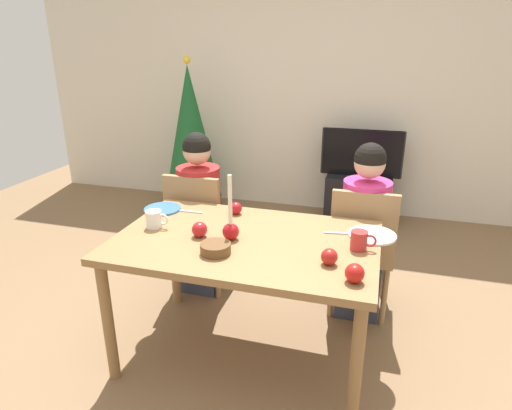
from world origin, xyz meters
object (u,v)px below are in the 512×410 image
person_left_child (200,216)px  apple_by_left_plate (200,229)px  person_right_child (363,235)px  candle_centerpiece (231,227)px  mug_left (155,219)px  bowl_walnuts (216,248)px  chair_right (362,245)px  plate_left (163,209)px  christmas_tree (191,134)px  mug_right (360,240)px  apple_far_edge (355,273)px  chair_left (199,225)px  apple_near_candle (236,208)px  plate_right (372,235)px  dining_table (246,252)px  apple_by_right_mug (329,257)px  tv_stand (358,198)px  tv (362,153)px

person_left_child → apple_by_left_plate: size_ratio=13.92×
person_right_child → candle_centerpiece: person_right_child is taller
mug_left → bowl_walnuts: (0.45, -0.21, -0.02)m
chair_right → plate_left: 1.29m
christmas_tree → apple_by_left_plate: size_ratio=19.12×
mug_right → bowl_walnuts: 0.73m
person_right_child → apple_far_edge: (-0.00, -0.94, 0.22)m
apple_by_left_plate → apple_far_edge: apple_far_edge is taller
chair_left → christmas_tree: (-0.73, 1.53, 0.32)m
chair_right → person_right_child: (-0.00, 0.03, 0.06)m
chair_left → person_right_child: size_ratio=0.77×
candle_centerpiece → apple_far_edge: size_ratio=4.11×
mug_right → apple_by_left_plate: 0.84m
christmas_tree → apple_by_left_plate: christmas_tree is taller
apple_by_left_plate → person_right_child: bearing=39.2°
person_left_child → apple_near_candle: 0.54m
plate_left → apple_far_edge: bearing=-24.6°
plate_right → bowl_walnuts: (-0.74, -0.43, 0.02)m
dining_table → chair_right: size_ratio=1.56×
apple_near_candle → apple_by_left_plate: size_ratio=0.89×
person_left_child → person_right_child: same height
apple_by_right_mug → apple_far_edge: bearing=-46.0°
person_right_child → candle_centerpiece: 0.98m
plate_left → plate_right: 1.28m
chair_left → apple_near_candle: 0.55m
candle_centerpiece → apple_near_candle: candle_centerpiece is taller
plate_right → apple_by_left_plate: bearing=-163.3°
plate_right → tv_stand: bearing=94.9°
person_left_child → christmas_tree: size_ratio=0.73×
chair_right → christmas_tree: christmas_tree is taller
apple_by_right_mug → bowl_walnuts: bearing=-175.9°
plate_right → apple_far_edge: (-0.06, -0.52, 0.04)m
chair_right → christmas_tree: size_ratio=0.56×
person_left_child → tv: person_left_child is taller
tv → bowl_walnuts: bearing=-102.7°
chair_right → apple_far_edge: size_ratio=10.32×
chair_left → person_left_child: bearing=90.0°
tv_stand → apple_by_left_plate: size_ratio=7.60×
christmas_tree → apple_far_edge: size_ratio=18.46×
christmas_tree → apple_near_candle: bearing=-58.5°
chair_left → apple_by_right_mug: 1.30m
chair_left → plate_right: (1.20, -0.39, 0.24)m
apple_by_right_mug → apple_by_left_plate: bearing=170.5°
apple_by_right_mug → person_left_child: bearing=141.5°
chair_right → person_left_child: person_left_child is taller
tv_stand → apple_by_right_mug: 2.53m
apple_far_edge → person_right_child: bearing=90.0°
mug_left → mug_right: 1.13m
chair_right → bowl_walnuts: bearing=-130.2°
person_right_child → mug_right: size_ratio=8.98×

